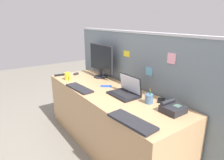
# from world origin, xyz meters

# --- Properties ---
(ground_plane) EXTENTS (10.00, 10.00, 0.00)m
(ground_plane) POSITION_xyz_m (0.00, 0.00, 0.00)
(ground_plane) COLOR slate
(desk) EXTENTS (2.06, 0.68, 0.71)m
(desk) POSITION_xyz_m (0.00, 0.00, 0.35)
(desk) COLOR tan
(desk) RESTS_ON ground_plane
(cubicle_divider) EXTENTS (2.48, 0.08, 1.38)m
(cubicle_divider) POSITION_xyz_m (0.00, 0.38, 0.69)
(cubicle_divider) COLOR slate
(cubicle_divider) RESTS_ON ground_plane
(desktop_monitor) EXTENTS (0.54, 0.19, 0.47)m
(desktop_monitor) POSITION_xyz_m (-0.53, 0.23, 0.96)
(desktop_monitor) COLOR #232328
(desktop_monitor) RESTS_ON desk
(laptop) EXTENTS (0.34, 0.23, 0.22)m
(laptop) POSITION_xyz_m (0.23, 0.08, 0.76)
(laptop) COLOR black
(laptop) RESTS_ON desk
(desk_phone) EXTENTS (0.18, 0.19, 0.10)m
(desk_phone) POSITION_xyz_m (0.80, 0.15, 0.74)
(desk_phone) COLOR #232328
(desk_phone) RESTS_ON desk
(keyboard_main) EXTENTS (0.44, 0.17, 0.02)m
(keyboard_main) POSITION_xyz_m (-0.24, -0.26, 0.72)
(keyboard_main) COLOR #232328
(keyboard_main) RESTS_ON desk
(keyboard_spare) EXTENTS (0.45, 0.19, 0.02)m
(keyboard_spare) POSITION_xyz_m (0.73, -0.27, 0.72)
(keyboard_spare) COLOR #232328
(keyboard_spare) RESTS_ON desk
(computer_mouse_right_hand) EXTENTS (0.08, 0.11, 0.03)m
(computer_mouse_right_hand) POSITION_xyz_m (-0.86, -0.01, 0.72)
(computer_mouse_right_hand) COLOR #232328
(computer_mouse_right_hand) RESTS_ON desk
(pen_cup) EXTENTS (0.08, 0.08, 0.17)m
(pen_cup) POSITION_xyz_m (0.53, 0.12, 0.75)
(pen_cup) COLOR #4C7093
(pen_cup) RESTS_ON desk
(cell_phone_black_slab) EXTENTS (0.14, 0.15, 0.01)m
(cell_phone_black_slab) POSITION_xyz_m (0.57, 0.27, 0.71)
(cell_phone_black_slab) COLOR black
(cell_phone_black_slab) RESTS_ON desk
(cell_phone_blue_case) EXTENTS (0.13, 0.14, 0.01)m
(cell_phone_blue_case) POSITION_xyz_m (-0.14, 0.06, 0.71)
(cell_phone_blue_case) COLOR blue
(cell_phone_blue_case) RESTS_ON desk
(tv_remote) EXTENTS (0.07, 0.17, 0.02)m
(tv_remote) POSITION_xyz_m (-0.95, -0.23, 0.72)
(tv_remote) COLOR black
(tv_remote) RESTS_ON desk
(coffee_mug) EXTENTS (0.12, 0.08, 0.10)m
(coffee_mug) POSITION_xyz_m (-0.68, -0.22, 0.76)
(coffee_mug) COLOR yellow
(coffee_mug) RESTS_ON desk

